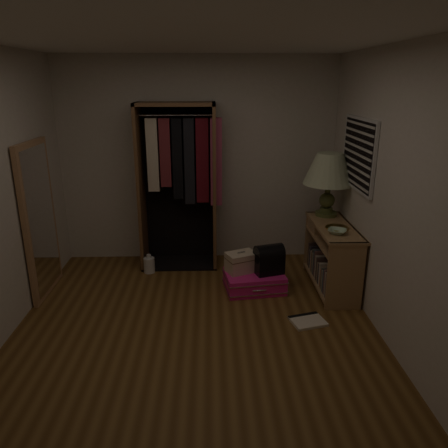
{
  "coord_description": "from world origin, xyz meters",
  "views": [
    {
      "loc": [
        0.15,
        -3.57,
        2.29
      ],
      "look_at": [
        0.3,
        0.95,
        0.8
      ],
      "focal_mm": 35.0,
      "sensor_mm": 36.0,
      "label": 1
    }
  ],
  "objects_px": {
    "pink_suitcase": "(254,281)",
    "train_case": "(241,262)",
    "console_bookshelf": "(331,254)",
    "open_wardrobe": "(182,173)",
    "table_lamp": "(329,170)",
    "white_jug": "(149,265)",
    "floor_mirror": "(40,220)",
    "black_bag": "(269,259)"
  },
  "relations": [
    {
      "from": "pink_suitcase",
      "to": "train_case",
      "type": "height_order",
      "value": "train_case"
    },
    {
      "from": "console_bookshelf",
      "to": "open_wardrobe",
      "type": "bearing_deg",
      "value": 157.34
    },
    {
      "from": "open_wardrobe",
      "to": "table_lamp",
      "type": "distance_m",
      "value": 1.78
    },
    {
      "from": "open_wardrobe",
      "to": "white_jug",
      "type": "xyz_separation_m",
      "value": [
        -0.42,
        -0.3,
        -1.11
      ]
    },
    {
      "from": "floor_mirror",
      "to": "pink_suitcase",
      "type": "relative_size",
      "value": 2.32
    },
    {
      "from": "black_bag",
      "to": "pink_suitcase",
      "type": "bearing_deg",
      "value": 162.8
    },
    {
      "from": "open_wardrobe",
      "to": "table_lamp",
      "type": "bearing_deg",
      "value": -12.1
    },
    {
      "from": "pink_suitcase",
      "to": "table_lamp",
      "type": "height_order",
      "value": "table_lamp"
    },
    {
      "from": "open_wardrobe",
      "to": "pink_suitcase",
      "type": "distance_m",
      "value": 1.61
    },
    {
      "from": "open_wardrobe",
      "to": "train_case",
      "type": "bearing_deg",
      "value": -47.51
    },
    {
      "from": "pink_suitcase",
      "to": "black_bag",
      "type": "height_order",
      "value": "black_bag"
    },
    {
      "from": "floor_mirror",
      "to": "pink_suitcase",
      "type": "height_order",
      "value": "floor_mirror"
    },
    {
      "from": "train_case",
      "to": "console_bookshelf",
      "type": "bearing_deg",
      "value": -21.72
    },
    {
      "from": "floor_mirror",
      "to": "train_case",
      "type": "xyz_separation_m",
      "value": [
        2.2,
        0.01,
        -0.53
      ]
    },
    {
      "from": "pink_suitcase",
      "to": "white_jug",
      "type": "distance_m",
      "value": 1.37
    },
    {
      "from": "pink_suitcase",
      "to": "white_jug",
      "type": "xyz_separation_m",
      "value": [
        -1.27,
        0.51,
        -0.0
      ]
    },
    {
      "from": "console_bookshelf",
      "to": "open_wardrobe",
      "type": "relative_size",
      "value": 0.55
    },
    {
      "from": "table_lamp",
      "to": "black_bag",
      "type": "bearing_deg",
      "value": -149.13
    },
    {
      "from": "floor_mirror",
      "to": "table_lamp",
      "type": "bearing_deg",
      "value": 6.98
    },
    {
      "from": "pink_suitcase",
      "to": "open_wardrobe",
      "type": "bearing_deg",
      "value": 128.52
    },
    {
      "from": "console_bookshelf",
      "to": "table_lamp",
      "type": "height_order",
      "value": "table_lamp"
    },
    {
      "from": "console_bookshelf",
      "to": "train_case",
      "type": "height_order",
      "value": "console_bookshelf"
    },
    {
      "from": "floor_mirror",
      "to": "black_bag",
      "type": "distance_m",
      "value": 2.55
    },
    {
      "from": "train_case",
      "to": "black_bag",
      "type": "relative_size",
      "value": 1.11
    },
    {
      "from": "open_wardrobe",
      "to": "white_jug",
      "type": "distance_m",
      "value": 1.22
    },
    {
      "from": "console_bookshelf",
      "to": "floor_mirror",
      "type": "height_order",
      "value": "floor_mirror"
    },
    {
      "from": "table_lamp",
      "to": "pink_suitcase",
      "type": "bearing_deg",
      "value": -153.97
    },
    {
      "from": "white_jug",
      "to": "pink_suitcase",
      "type": "bearing_deg",
      "value": -21.95
    },
    {
      "from": "open_wardrobe",
      "to": "pink_suitcase",
      "type": "bearing_deg",
      "value": -43.81
    },
    {
      "from": "black_bag",
      "to": "console_bookshelf",
      "type": "bearing_deg",
      "value": -9.85
    },
    {
      "from": "white_jug",
      "to": "floor_mirror",
      "type": "bearing_deg",
      "value": -156.49
    },
    {
      "from": "console_bookshelf",
      "to": "white_jug",
      "type": "relative_size",
      "value": 4.7
    },
    {
      "from": "pink_suitcase",
      "to": "black_bag",
      "type": "xyz_separation_m",
      "value": [
        0.16,
        -0.0,
        0.28
      ]
    },
    {
      "from": "black_bag",
      "to": "table_lamp",
      "type": "distance_m",
      "value": 1.25
    },
    {
      "from": "console_bookshelf",
      "to": "black_bag",
      "type": "xyz_separation_m",
      "value": [
        -0.73,
        -0.09,
        -0.01
      ]
    },
    {
      "from": "floor_mirror",
      "to": "white_jug",
      "type": "height_order",
      "value": "floor_mirror"
    },
    {
      "from": "table_lamp",
      "to": "console_bookshelf",
      "type": "bearing_deg",
      "value": -90.75
    },
    {
      "from": "white_jug",
      "to": "table_lamp",
      "type": "bearing_deg",
      "value": -1.97
    },
    {
      "from": "train_case",
      "to": "table_lamp",
      "type": "height_order",
      "value": "table_lamp"
    },
    {
      "from": "train_case",
      "to": "open_wardrobe",
      "type": "bearing_deg",
      "value": 108.91
    },
    {
      "from": "floor_mirror",
      "to": "white_jug",
      "type": "relative_size",
      "value": 7.14
    },
    {
      "from": "floor_mirror",
      "to": "table_lamp",
      "type": "xyz_separation_m",
      "value": [
        3.24,
        0.4,
        0.45
      ]
    }
  ]
}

